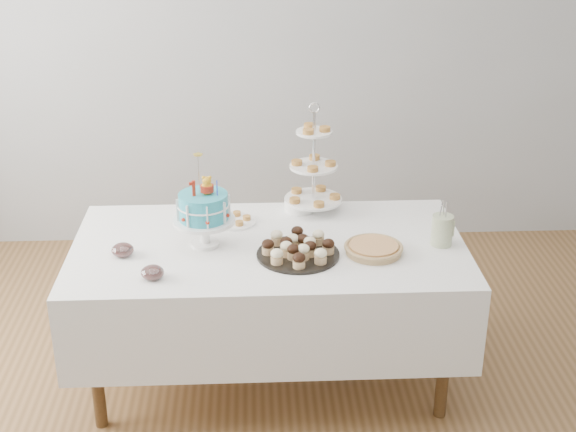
{
  "coord_description": "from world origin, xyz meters",
  "views": [
    {
      "loc": [
        -0.07,
        -3.22,
        2.49
      ],
      "look_at": [
        0.09,
        0.3,
        0.92
      ],
      "focal_mm": 50.0,
      "sensor_mm": 36.0,
      "label": 1
    }
  ],
  "objects_px": {
    "cupcake_tray": "(298,247)",
    "plate_stack": "(299,205)",
    "pastry_plate": "(234,220)",
    "birthday_cake": "(204,222)",
    "table": "(269,285)",
    "jam_bowl_a": "(152,273)",
    "tiered_stand": "(314,167)",
    "pie": "(374,248)",
    "jam_bowl_b": "(123,250)",
    "utensil_pitcher": "(442,229)"
  },
  "relations": [
    {
      "from": "table",
      "to": "plate_stack",
      "type": "xyz_separation_m",
      "value": [
        0.17,
        0.4,
        0.26
      ]
    },
    {
      "from": "jam_bowl_a",
      "to": "tiered_stand",
      "type": "bearing_deg",
      "value": 43.0
    },
    {
      "from": "utensil_pitcher",
      "to": "jam_bowl_a",
      "type": "bearing_deg",
      "value": -157.58
    },
    {
      "from": "table",
      "to": "pie",
      "type": "height_order",
      "value": "pie"
    },
    {
      "from": "jam_bowl_b",
      "to": "utensil_pitcher",
      "type": "distance_m",
      "value": 1.54
    },
    {
      "from": "utensil_pitcher",
      "to": "jam_bowl_b",
      "type": "bearing_deg",
      "value": -167.41
    },
    {
      "from": "table",
      "to": "pastry_plate",
      "type": "distance_m",
      "value": 0.39
    },
    {
      "from": "pie",
      "to": "tiered_stand",
      "type": "height_order",
      "value": "tiered_stand"
    },
    {
      "from": "birthday_cake",
      "to": "cupcake_tray",
      "type": "xyz_separation_m",
      "value": [
        0.45,
        -0.14,
        -0.08
      ]
    },
    {
      "from": "jam_bowl_a",
      "to": "pie",
      "type": "bearing_deg",
      "value": 11.32
    },
    {
      "from": "cupcake_tray",
      "to": "plate_stack",
      "type": "xyz_separation_m",
      "value": [
        0.04,
        0.53,
        -0.01
      ]
    },
    {
      "from": "pastry_plate",
      "to": "utensil_pitcher",
      "type": "distance_m",
      "value": 1.06
    },
    {
      "from": "utensil_pitcher",
      "to": "table",
      "type": "bearing_deg",
      "value": -172.39
    },
    {
      "from": "pie",
      "to": "tiered_stand",
      "type": "bearing_deg",
      "value": 115.78
    },
    {
      "from": "table",
      "to": "jam_bowl_b",
      "type": "height_order",
      "value": "jam_bowl_b"
    },
    {
      "from": "tiered_stand",
      "to": "jam_bowl_a",
      "type": "xyz_separation_m",
      "value": [
        -0.78,
        -0.72,
        -0.22
      ]
    },
    {
      "from": "pie",
      "to": "jam_bowl_a",
      "type": "relative_size",
      "value": 2.7
    },
    {
      "from": "birthday_cake",
      "to": "utensil_pitcher",
      "type": "relative_size",
      "value": 1.98
    },
    {
      "from": "birthday_cake",
      "to": "jam_bowl_b",
      "type": "relative_size",
      "value": 4.35
    },
    {
      "from": "pastry_plate",
      "to": "pie",
      "type": "bearing_deg",
      "value": -29.83
    },
    {
      "from": "pie",
      "to": "birthday_cake",
      "type": "bearing_deg",
      "value": 171.25
    },
    {
      "from": "cupcake_tray",
      "to": "jam_bowl_b",
      "type": "bearing_deg",
      "value": 177.26
    },
    {
      "from": "tiered_stand",
      "to": "plate_stack",
      "type": "distance_m",
      "value": 0.23
    },
    {
      "from": "pie",
      "to": "plate_stack",
      "type": "distance_m",
      "value": 0.62
    },
    {
      "from": "jam_bowl_b",
      "to": "utensil_pitcher",
      "type": "height_order",
      "value": "utensil_pitcher"
    },
    {
      "from": "pastry_plate",
      "to": "birthday_cake",
      "type": "bearing_deg",
      "value": -118.11
    },
    {
      "from": "cupcake_tray",
      "to": "utensil_pitcher",
      "type": "relative_size",
      "value": 1.7
    },
    {
      "from": "birthday_cake",
      "to": "plate_stack",
      "type": "xyz_separation_m",
      "value": [
        0.48,
        0.4,
        -0.09
      ]
    },
    {
      "from": "jam_bowl_a",
      "to": "utensil_pitcher",
      "type": "bearing_deg",
      "value": 11.67
    },
    {
      "from": "table",
      "to": "tiered_stand",
      "type": "relative_size",
      "value": 3.22
    },
    {
      "from": "birthday_cake",
      "to": "pie",
      "type": "bearing_deg",
      "value": -19.94
    },
    {
      "from": "table",
      "to": "tiered_stand",
      "type": "bearing_deg",
      "value": 57.93
    },
    {
      "from": "cupcake_tray",
      "to": "utensil_pitcher",
      "type": "xyz_separation_m",
      "value": [
        0.7,
        0.09,
        0.04
      ]
    },
    {
      "from": "cupcake_tray",
      "to": "pie",
      "type": "distance_m",
      "value": 0.36
    },
    {
      "from": "pastry_plate",
      "to": "plate_stack",
      "type": "bearing_deg",
      "value": 22.21
    },
    {
      "from": "pastry_plate",
      "to": "cupcake_tray",
      "type": "bearing_deg",
      "value": -52.09
    },
    {
      "from": "tiered_stand",
      "to": "pie",
      "type": "bearing_deg",
      "value": -64.22
    },
    {
      "from": "cupcake_tray",
      "to": "utensil_pitcher",
      "type": "distance_m",
      "value": 0.71
    },
    {
      "from": "birthday_cake",
      "to": "pastry_plate",
      "type": "relative_size",
      "value": 2.08
    },
    {
      "from": "cupcake_tray",
      "to": "jam_bowl_a",
      "type": "height_order",
      "value": "cupcake_tray"
    },
    {
      "from": "cupcake_tray",
      "to": "plate_stack",
      "type": "height_order",
      "value": "cupcake_tray"
    },
    {
      "from": "tiered_stand",
      "to": "plate_stack",
      "type": "height_order",
      "value": "tiered_stand"
    },
    {
      "from": "table",
      "to": "jam_bowl_a",
      "type": "bearing_deg",
      "value": -148.1
    },
    {
      "from": "table",
      "to": "plate_stack",
      "type": "relative_size",
      "value": 11.89
    },
    {
      "from": "plate_stack",
      "to": "tiered_stand",
      "type": "bearing_deg",
      "value": -4.68
    },
    {
      "from": "pastry_plate",
      "to": "jam_bowl_a",
      "type": "relative_size",
      "value": 2.11
    },
    {
      "from": "plate_stack",
      "to": "jam_bowl_a",
      "type": "xyz_separation_m",
      "value": [
        -0.7,
        -0.73,
        -0.0
      ]
    },
    {
      "from": "tiered_stand",
      "to": "utensil_pitcher",
      "type": "relative_size",
      "value": 2.57
    },
    {
      "from": "pastry_plate",
      "to": "jam_bowl_a",
      "type": "xyz_separation_m",
      "value": [
        -0.36,
        -0.59,
        0.01
      ]
    },
    {
      "from": "pie",
      "to": "jam_bowl_b",
      "type": "height_order",
      "value": "jam_bowl_b"
    }
  ]
}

